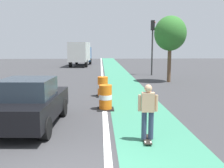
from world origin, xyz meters
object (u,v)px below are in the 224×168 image
Objects in this scene: parked_sedan_nearest at (30,103)px; traffic_barrel_front at (105,98)px; delivery_truck_down_block at (81,53)px; traffic_barrel_mid at (103,87)px; street_tree_sidewalk at (170,34)px; traffic_light_corner at (153,38)px; skateboarder_on_lane at (148,111)px.

parked_sedan_nearest is 3.46m from traffic_barrel_front.
parked_sedan_nearest is at bearing -139.72° from traffic_barrel_front.
traffic_barrel_mid is at bearing -82.44° from delivery_truck_down_block.
traffic_barrel_mid is 8.07m from street_tree_sidewalk.
parked_sedan_nearest is 0.82× the size of traffic_light_corner.
traffic_barrel_front is at bearing -121.49° from street_tree_sidewalk.
traffic_light_corner reaches higher than traffic_barrel_front.
traffic_barrel_mid is 0.21× the size of traffic_light_corner.
skateboarder_on_lane is at bearing -81.76° from delivery_truck_down_block.
traffic_light_corner reaches higher than street_tree_sidewalk.
skateboarder_on_lane is 0.40× the size of parked_sedan_nearest.
street_tree_sidewalk is at bearing 71.98° from skateboarder_on_lane.
skateboarder_on_lane is 12.96m from street_tree_sidewalk.
traffic_light_corner is (4.67, 12.82, 2.97)m from traffic_barrel_front.
parked_sedan_nearest is at bearing -116.36° from traffic_barrel_mid.
delivery_truck_down_block reaches higher than traffic_barrel_front.
traffic_light_corner is at bearing 78.01° from skateboarder_on_lane.
delivery_truck_down_block is (-2.94, 24.39, 1.31)m from traffic_barrel_front.
traffic_barrel_mid is 11.39m from traffic_light_corner.
delivery_truck_down_block is (-0.31, 26.62, 1.01)m from parked_sedan_nearest.
skateboarder_on_lane is 0.33× the size of traffic_light_corner.
traffic_light_corner is at bearing 69.99° from traffic_barrel_front.
traffic_light_corner is (3.53, 16.60, 2.59)m from skateboarder_on_lane.
traffic_light_corner is at bearing 94.92° from street_tree_sidewalk.
street_tree_sidewalk is at bearing -63.62° from delivery_truck_down_block.
skateboarder_on_lane is 1.55× the size of traffic_barrel_mid.
traffic_barrel_front is at bearing 40.28° from parked_sedan_nearest.
traffic_light_corner is at bearing 64.13° from parked_sedan_nearest.
delivery_truck_down_block is at bearing 97.56° from traffic_barrel_mid.
parked_sedan_nearest reaches higher than traffic_barrel_mid.
traffic_light_corner reaches higher than parked_sedan_nearest.
traffic_barrel_mid is (2.54, 5.13, -0.30)m from parked_sedan_nearest.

